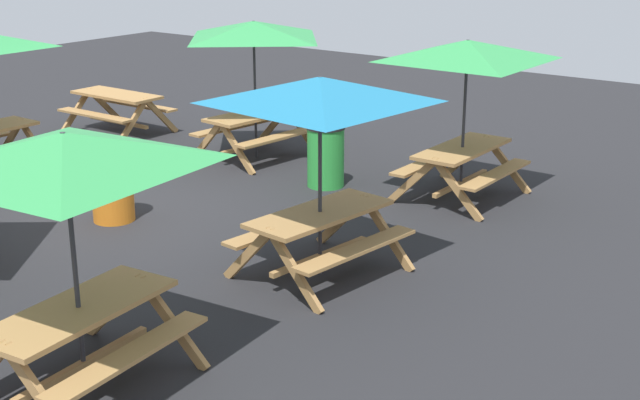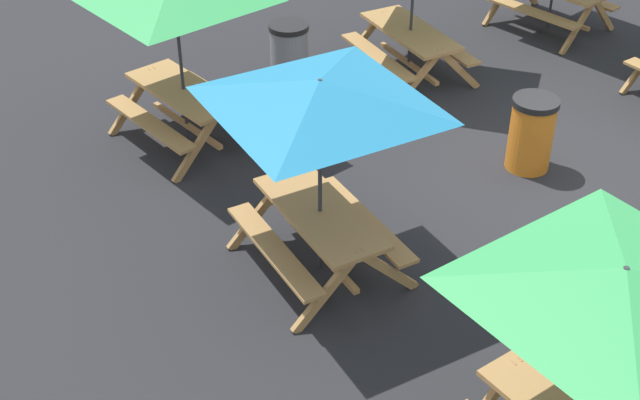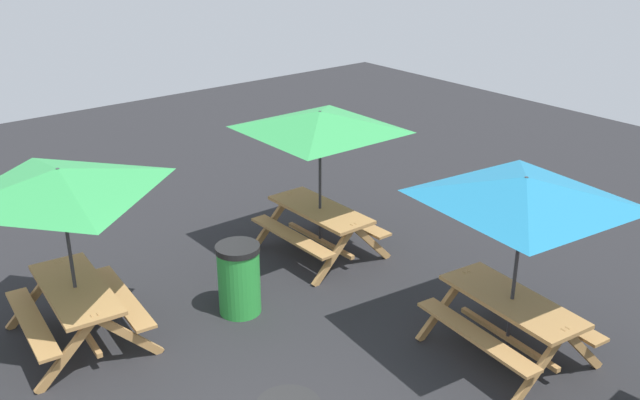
{
  "view_description": "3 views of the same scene",
  "coord_description": "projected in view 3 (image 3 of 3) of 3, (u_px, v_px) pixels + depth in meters",
  "views": [
    {
      "loc": [
        -7.72,
        -9.3,
        3.99
      ],
      "look_at": [
        -0.04,
        -3.65,
        0.9
      ],
      "focal_mm": 50.0,
      "sensor_mm": 36.0,
      "label": 1
    },
    {
      "loc": [
        6.17,
        -8.11,
        6.18
      ],
      "look_at": [
        -0.04,
        -3.65,
        0.9
      ],
      "focal_mm": 50.0,
      "sensor_mm": 36.0,
      "label": 2
    },
    {
      "loc": [
        -4.34,
        2.71,
        5.05
      ],
      "look_at": [
        3.51,
        -3.59,
        0.9
      ],
      "focal_mm": 40.0,
      "sensor_mm": 36.0,
      "label": 3
    }
  ],
  "objects": [
    {
      "name": "picnic_table_4",
      "position": [
        61.0,
        194.0,
        8.2
      ],
      "size": [
        2.19,
        2.19,
        2.34
      ],
      "rotation": [
        0.0,
        0.0,
        -0.1
      ],
      "color": "#A87A44",
      "rests_on": "ground"
    },
    {
      "name": "picnic_table_1",
      "position": [
        320.0,
        132.0,
        10.47
      ],
      "size": [
        2.83,
        2.83,
        2.34
      ],
      "rotation": [
        0.0,
        0.0,
        -0.0
      ],
      "color": "#A87A44",
      "rests_on": "ground"
    },
    {
      "name": "trash_bin_green",
      "position": [
        239.0,
        279.0,
        9.42
      ],
      "size": [
        0.59,
        0.59,
        0.98
      ],
      "color": "green",
      "rests_on": "ground"
    },
    {
      "name": "picnic_table_0",
      "position": [
        523.0,
        203.0,
        7.95
      ],
      "size": [
        2.81,
        2.81,
        2.34
      ],
      "rotation": [
        0.0,
        0.0,
        -0.11
      ],
      "color": "#A87A44",
      "rests_on": "ground"
    }
  ]
}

